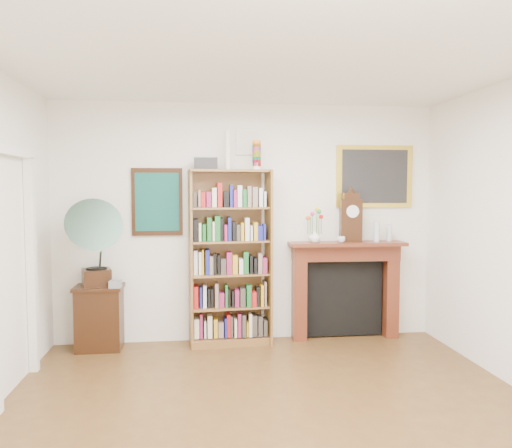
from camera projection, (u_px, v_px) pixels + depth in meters
The scene contains 15 objects.
room at pixel (284, 247), 3.44m from camera, with size 4.51×5.01×2.81m.
door_casing at pixel (13, 250), 4.38m from camera, with size 0.08×1.02×2.17m.
teal_poster at pixel (157, 202), 5.76m from camera, with size 0.58×0.04×0.78m.
small_picture at pixel (247, 142), 5.83m from camera, with size 0.26×0.04×0.30m.
gilt_painting at pixel (374, 177), 6.05m from camera, with size 0.95×0.04×0.75m.
bookshelf at pixel (230, 247), 5.73m from camera, with size 0.96×0.41×2.32m.
side_cabinet at pixel (100, 318), 5.58m from camera, with size 0.53×0.38×0.72m, color black.
fireplace at pixel (345, 281), 6.01m from camera, with size 1.39×0.36×1.17m.
gramophone at pixel (93, 238), 5.39m from camera, with size 0.78×0.88×0.98m.
cd_stack at pixel (115, 284), 5.45m from camera, with size 0.12×0.12×0.08m, color #A4A3AF.
mantel_clock at pixel (351, 218), 5.93m from camera, with size 0.26×0.17×0.58m.
flower_vase at pixel (314, 236), 5.85m from camera, with size 0.14×0.14×0.15m, color white.
teacup at pixel (341, 239), 5.85m from camera, with size 0.09×0.09×0.07m, color silver.
bottle_left at pixel (377, 232), 5.92m from camera, with size 0.07×0.07×0.24m, color silver.
bottle_right at pixel (389, 233), 6.01m from camera, with size 0.06×0.06×0.20m, color silver.
Camera 1 is at (-0.60, -3.38, 1.79)m, focal length 35.00 mm.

